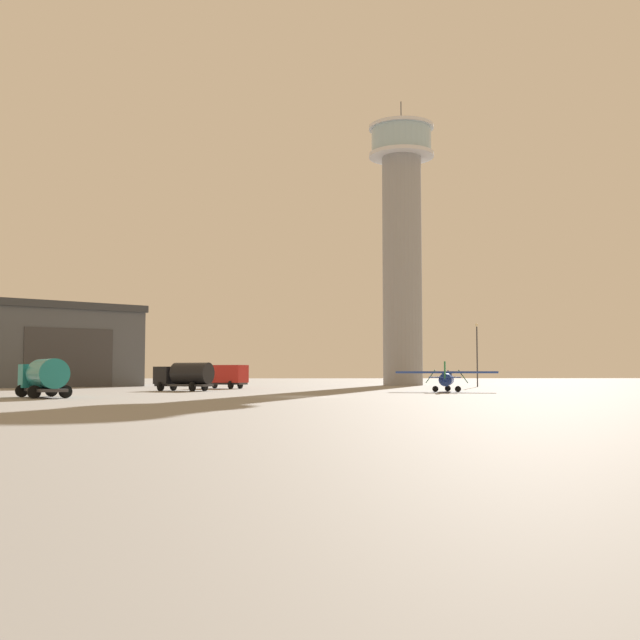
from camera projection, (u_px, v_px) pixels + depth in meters
ground_plane at (303, 397)px, 62.92m from camera, size 400.00×400.00×0.00m
control_tower at (402, 237)px, 120.42m from camera, size 10.21×10.21×44.90m
hangar at (40, 346)px, 112.48m from camera, size 32.40×32.75×11.57m
airplane_blue at (447, 378)px, 78.17m from camera, size 10.35×8.10×3.06m
truck_box_red at (224, 375)px, 94.50m from camera, size 6.16×4.85×2.89m
truck_fuel_tanker_teal at (44, 376)px, 60.51m from camera, size 5.50×7.28×3.04m
truck_fuel_tanker_black at (185, 375)px, 82.40m from camera, size 6.67×5.12×3.04m
light_post_east at (477, 349)px, 106.06m from camera, size 0.44×0.44×8.75m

